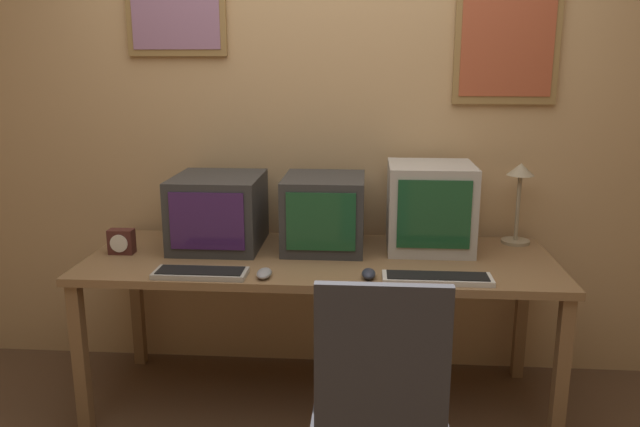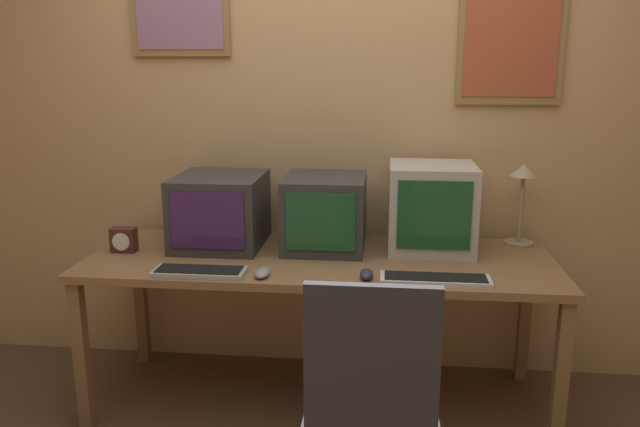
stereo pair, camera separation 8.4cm
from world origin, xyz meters
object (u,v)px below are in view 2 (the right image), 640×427
Objects in this scene: monitor_right at (431,207)px; desk_lamp at (523,189)px; keyboard_main at (199,272)px; mouse_far_corner at (367,274)px; monitor_left at (220,210)px; keyboard_side at (435,279)px; monitor_center at (325,212)px; desk_clock at (124,240)px; mouse_near_keyboard at (262,273)px.

monitor_right reaches higher than desk_lamp.
keyboard_main is 0.71m from mouse_far_corner.
monitor_left is 1.12m from keyboard_side.
monitor_right is at bearing 57.83° from mouse_far_corner.
monitor_center is at bearing 42.83° from keyboard_main.
monitor_right is at bearing -164.77° from desk_lamp.
keyboard_main is at bearing -157.32° from desk_lamp.
monitor_right is 1.02× the size of desk_lamp.
keyboard_side is (-0.01, -0.48, -0.19)m from monitor_right.
monitor_right reaches higher than keyboard_main.
mouse_near_keyboard is at bearing -21.23° from desk_clock.
monitor_center is at bearing 138.08° from keyboard_side.
monitor_left is 0.56m from mouse_near_keyboard.
monitor_left is 1.48m from desk_lamp.
keyboard_side is 0.79m from desk_lamp.
mouse_near_keyboard is at bearing 0.52° from keyboard_main.
mouse_far_corner is at bearing -122.17° from monitor_right.
monitor_right is 0.51m from keyboard_side.
mouse_far_corner is (0.73, -0.43, -0.15)m from monitor_left.
monitor_left reaches higher than mouse_near_keyboard.
mouse_far_corner is at bearing -12.72° from desk_clock.
keyboard_side is 4.40× the size of mouse_far_corner.
monitor_center is 0.69m from keyboard_side.
desk_lamp reaches higher than monitor_center.
keyboard_main is 3.30× the size of mouse_near_keyboard.
desk_lamp is (0.95, 0.15, 0.10)m from monitor_center.
monitor_left is at bearing -178.18° from monitor_right.
monitor_right reaches higher than mouse_far_corner.
mouse_far_corner is at bearing -30.31° from monitor_left.
mouse_far_corner is 1.19m from desk_clock.
monitor_right is 3.46× the size of mouse_near_keyboard.
keyboard_main is 0.27m from mouse_near_keyboard.
monitor_right is at bearing 1.82° from monitor_left.
desk_clock is (-0.43, -0.17, -0.12)m from monitor_left.
keyboard_side is at bearing -127.11° from desk_lamp.
mouse_near_keyboard is at bearing -146.62° from monitor_right.
monitor_center is at bearing -171.25° from desk_lamp.
monitor_right is at bearing 25.75° from keyboard_main.
mouse_near_keyboard is 1.02× the size of desk_clock.
keyboard_side is (0.99, 0.01, 0.00)m from keyboard_main.
monitor_left is 0.52m from monitor_center.
keyboard_side is (0.50, -0.45, -0.16)m from monitor_center.
keyboard_side is at bearing -90.88° from monitor_right.
monitor_center is 1.04× the size of monitor_right.
keyboard_side is 0.72m from mouse_near_keyboard.
monitor_center is 3.61× the size of mouse_near_keyboard.
monitor_center reaches higher than monitor_left.
desk_lamp is at bearing 8.75° from monitor_center.
monitor_center is (0.52, 0.01, 0.00)m from monitor_left.
keyboard_main is 0.98× the size of desk_lamp.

